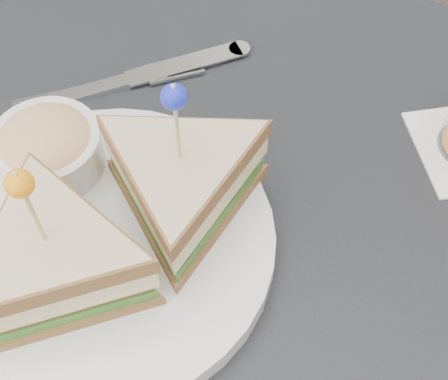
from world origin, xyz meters
TOP-DOWN VIEW (x-y plane):
  - table at (0.00, 0.00)m, footprint 0.80×0.80m
  - plate_meal at (-0.06, -0.05)m, footprint 0.35×0.35m
  - cutlery_fork at (-0.17, 0.12)m, footprint 0.16×0.16m
  - cutlery_knife at (-0.15, 0.13)m, footprint 0.18×0.19m

SIDE VIEW (x-z plane):
  - table at x=0.00m, z-range 0.30..1.05m
  - cutlery_fork at x=-0.17m, z-range 0.75..0.76m
  - cutlery_knife at x=-0.15m, z-range 0.75..0.76m
  - plate_meal at x=-0.06m, z-range 0.71..0.88m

